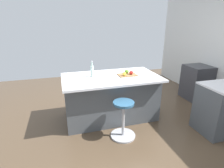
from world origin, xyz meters
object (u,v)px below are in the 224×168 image
oven_range (197,82)px  stool_by_window (123,121)px  apple_red (131,73)px  cutting_board (127,75)px  apple_green (127,72)px  water_bottle (92,71)px  kitchen_island (111,97)px  apple_yellow (124,74)px

oven_range → stool_by_window: size_ratio=1.31×
oven_range → apple_red: 2.15m
stool_by_window → cutting_board: (-0.31, -0.65, 0.62)m
cutting_board → apple_red: (-0.07, 0.03, 0.05)m
apple_green → water_bottle: size_ratio=0.26×
kitchen_island → apple_green: size_ratio=23.06×
oven_range → stool_by_window: bearing=23.7°
oven_range → water_bottle: water_bottle is taller
cutting_board → apple_green: 0.08m
cutting_board → apple_yellow: bearing=37.8°
apple_yellow → apple_red: 0.16m
kitchen_island → apple_yellow: bearing=151.1°
apple_green → apple_yellow: bearing=53.1°
oven_range → cutting_board: 2.20m
kitchen_island → water_bottle: (0.36, -0.03, 0.58)m
cutting_board → apple_red: apple_red is taller
kitchen_island → apple_red: apple_red is taller
kitchen_island → stool_by_window: kitchen_island is taller
oven_range → kitchen_island: kitchen_island is taller
cutting_board → kitchen_island: bearing=-10.9°
cutting_board → apple_yellow: apple_yellow is taller
oven_range → apple_yellow: bearing=12.3°
oven_range → apple_yellow: apple_yellow is taller
kitchen_island → stool_by_window: (-0.02, 0.71, -0.15)m
oven_range → apple_red: (2.04, 0.44, 0.54)m
cutting_board → apple_green: bearing=-99.1°
kitchen_island → apple_yellow: (-0.24, 0.13, 0.51)m
cutting_board → apple_green: apple_green is taller
oven_range → apple_yellow: (2.20, 0.48, 0.54)m
apple_yellow → water_bottle: 0.63m
apple_green → stool_by_window: bearing=66.1°
kitchen_island → apple_red: 0.66m
stool_by_window → apple_yellow: (-0.22, -0.58, 0.66)m
apple_red → cutting_board: bearing=-21.3°
kitchen_island → oven_range: bearing=-171.9°
apple_yellow → apple_red: bearing=-165.4°
apple_red → water_bottle: bearing=-9.3°
apple_red → water_bottle: size_ratio=0.25×
oven_range → kitchen_island: size_ratio=0.46×
stool_by_window → cutting_board: cutting_board is taller
stool_by_window → water_bottle: 1.11m
apple_red → kitchen_island: bearing=-12.8°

